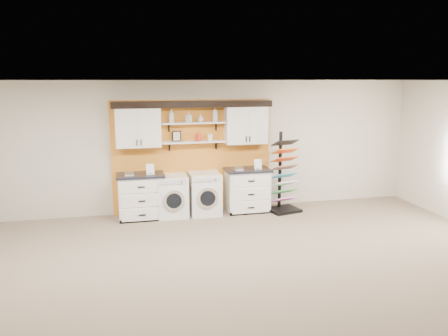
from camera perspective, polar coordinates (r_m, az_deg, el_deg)
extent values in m
plane|color=#826D57|center=(6.05, 2.11, -16.27)|extent=(10.00, 10.00, 0.00)
plane|color=white|center=(5.35, 2.34, 11.30)|extent=(10.00, 10.00, 0.00)
plane|color=beige|center=(9.38, -4.17, 2.80)|extent=(10.00, 0.00, 10.00)
cube|color=orange|center=(9.38, -4.12, 1.56)|extent=(3.40, 0.07, 2.40)
cube|color=white|center=(9.02, -11.16, 5.34)|extent=(0.90, 0.34, 0.84)
cube|color=white|center=(8.84, -12.55, 5.16)|extent=(0.42, 0.01, 0.78)
cube|color=white|center=(8.85, -9.69, 5.28)|extent=(0.42, 0.01, 0.78)
cube|color=white|center=(9.36, 2.86, 5.77)|extent=(0.90, 0.34, 0.84)
cube|color=white|center=(9.14, 1.83, 5.63)|extent=(0.42, 0.01, 0.78)
cube|color=white|center=(9.26, 4.48, 5.68)|extent=(0.42, 0.01, 0.78)
cube|color=white|center=(9.16, -3.99, 3.42)|extent=(1.32, 0.28, 0.03)
cube|color=white|center=(9.12, -4.02, 5.91)|extent=(1.32, 0.28, 0.03)
cube|color=black|center=(9.11, -4.08, 8.43)|extent=(3.30, 0.40, 0.10)
cube|color=black|center=(8.92, -3.88, 7.98)|extent=(3.30, 0.04, 0.04)
cube|color=black|center=(9.15, -6.22, 4.16)|extent=(0.18, 0.02, 0.22)
cube|color=beige|center=(9.14, -6.21, 4.15)|extent=(0.14, 0.01, 0.18)
cylinder|color=red|center=(9.17, -3.38, 4.03)|extent=(0.11, 0.11, 0.16)
cylinder|color=silver|center=(9.21, -1.84, 4.02)|extent=(0.10, 0.10, 0.14)
cube|color=white|center=(9.13, -10.78, -3.74)|extent=(0.89, 0.60, 0.89)
cube|color=black|center=(8.99, -10.60, -6.71)|extent=(0.89, 0.06, 0.07)
cube|color=black|center=(9.02, -10.89, -0.88)|extent=(0.95, 0.66, 0.04)
cube|color=white|center=(8.77, -10.76, -2.44)|extent=(0.81, 0.02, 0.25)
cube|color=white|center=(8.84, -10.69, -4.25)|extent=(0.81, 0.02, 0.25)
cube|color=white|center=(8.92, -10.62, -6.02)|extent=(0.81, 0.02, 0.25)
cube|color=white|center=(9.47, 3.02, -2.98)|extent=(0.90, 0.60, 0.90)
cube|color=black|center=(9.34, 3.45, -5.83)|extent=(0.90, 0.06, 0.07)
cube|color=black|center=(9.37, 3.05, -0.20)|extent=(0.96, 0.66, 0.04)
cube|color=white|center=(9.12, 3.57, -1.69)|extent=(0.82, 0.02, 0.25)
cube|color=white|center=(9.19, 3.55, -3.44)|extent=(0.82, 0.02, 0.25)
cube|color=white|center=(9.27, 3.52, -5.16)|extent=(0.82, 0.02, 0.25)
cube|color=white|center=(9.18, -6.80, -3.61)|extent=(0.62, 0.66, 0.87)
cube|color=silver|center=(8.76, -6.62, -1.83)|extent=(0.53, 0.02, 0.09)
cylinder|color=silver|center=(8.86, -6.56, -4.25)|extent=(0.44, 0.05, 0.44)
cylinder|color=black|center=(8.83, -6.55, -4.29)|extent=(0.31, 0.03, 0.31)
cube|color=white|center=(9.27, -2.55, -3.32)|extent=(0.64, 0.66, 0.89)
cube|color=silver|center=(8.86, -2.18, -1.49)|extent=(0.54, 0.02, 0.09)
cylinder|color=silver|center=(8.95, -2.16, -3.95)|extent=(0.45, 0.05, 0.45)
cylinder|color=black|center=(8.93, -2.13, -3.99)|extent=(0.32, 0.03, 0.32)
cube|color=black|center=(9.61, 7.81, -5.43)|extent=(0.73, 0.65, 0.06)
cube|color=black|center=(9.55, 7.32, -0.23)|extent=(0.06, 0.06, 1.67)
cube|color=#F26BDE|center=(9.57, 7.78, -4.08)|extent=(0.58, 0.41, 0.15)
cube|color=green|center=(9.52, 7.81, -3.06)|extent=(0.58, 0.41, 0.15)
cube|color=white|center=(9.48, 7.84, -2.02)|extent=(0.58, 0.41, 0.15)
cube|color=teal|center=(9.44, 7.86, -0.97)|extent=(0.58, 0.41, 0.15)
cube|color=#A25643|center=(9.40, 7.89, 0.08)|extent=(0.58, 0.41, 0.15)
cube|color=#E85618|center=(9.37, 7.92, 1.15)|extent=(0.58, 0.41, 0.15)
cube|color=orange|center=(9.34, 7.95, 2.22)|extent=(0.58, 0.41, 0.15)
cube|color=black|center=(9.31, 7.98, 3.29)|extent=(0.58, 0.41, 0.15)
imported|color=silver|center=(9.04, -6.89, 6.79)|extent=(0.13, 0.13, 0.28)
imported|color=silver|center=(9.09, -4.63, 6.67)|extent=(0.14, 0.14, 0.22)
imported|color=silver|center=(9.13, -3.08, 6.50)|extent=(0.16, 0.16, 0.15)
imported|color=silver|center=(9.18, -1.19, 7.05)|extent=(0.12, 0.12, 0.31)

